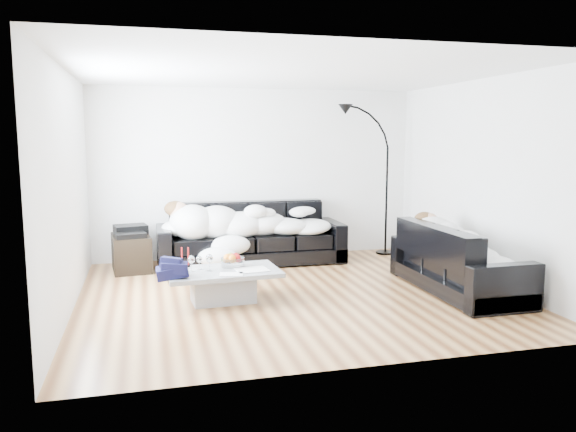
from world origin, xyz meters
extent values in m
plane|color=brown|center=(0.00, 0.00, 0.00)|extent=(5.00, 5.00, 0.00)
cube|color=silver|center=(0.00, 2.25, 1.30)|extent=(5.00, 0.02, 2.60)
cube|color=silver|center=(-2.50, 0.00, 1.30)|extent=(0.02, 4.50, 2.60)
cube|color=silver|center=(2.50, 0.00, 1.30)|extent=(0.02, 4.50, 2.60)
plane|color=white|center=(0.00, 0.00, 2.60)|extent=(5.00, 5.00, 0.00)
cube|color=black|center=(-0.20, 1.76, 0.44)|extent=(2.72, 0.94, 0.89)
cube|color=black|center=(1.96, -0.38, 0.41)|extent=(0.86, 2.01, 0.81)
ellipsoid|color=#0E6248|center=(1.90, 0.24, 0.72)|extent=(0.42, 0.38, 0.20)
cube|color=#939699|center=(-0.87, -0.12, 0.18)|extent=(1.30, 0.81, 0.37)
cylinder|color=white|center=(-0.73, 0.03, 0.45)|extent=(0.28, 0.28, 0.17)
cylinder|color=white|center=(-1.13, -0.03, 0.45)|extent=(0.07, 0.07, 0.16)
cylinder|color=white|center=(-1.22, -0.11, 0.46)|extent=(0.10, 0.10, 0.18)
cylinder|color=white|center=(-1.02, -0.13, 0.46)|extent=(0.09, 0.09, 0.19)
cylinder|color=maroon|center=(-1.31, 0.11, 0.49)|extent=(0.05, 0.05, 0.23)
cylinder|color=maroon|center=(-1.24, 0.14, 0.48)|extent=(0.05, 0.05, 0.22)
cube|color=silver|center=(-0.55, -0.21, 0.38)|extent=(0.39, 0.32, 0.01)
cube|color=silver|center=(-0.81, -0.35, 0.38)|extent=(0.28, 0.23, 0.01)
cube|color=black|center=(-1.91, 1.72, 0.25)|extent=(0.57, 0.78, 0.50)
cube|color=black|center=(-1.91, 1.72, 0.57)|extent=(0.50, 0.42, 0.13)
camera|label=1|loc=(-1.69, -6.32, 1.86)|focal=35.00mm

